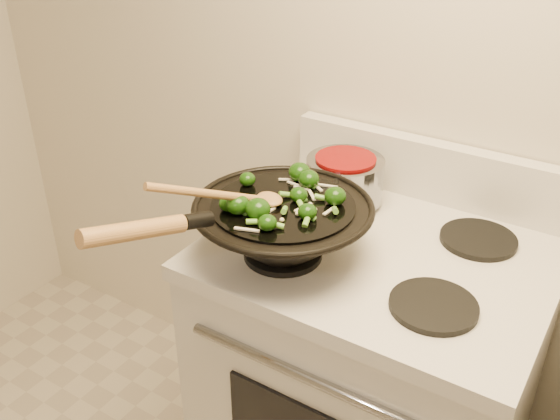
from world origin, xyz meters
The scene contains 5 objects.
stove centered at (-0.03, 1.17, 0.47)m, with size 0.78×0.67×1.08m.
wok centered at (-0.21, 1.02, 1.00)m, with size 0.40×0.66×0.24m.
stirfry centered at (-0.22, 1.02, 1.07)m, with size 0.26×0.29×0.05m.
wooden_spoon centered at (-0.27, 0.93, 1.10)m, with size 0.17×0.30×0.13m.
saucepan centered at (-0.21, 1.32, 0.99)m, with size 0.20×0.32×0.12m.
Camera 1 is at (0.43, 0.01, 1.71)m, focal length 40.00 mm.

